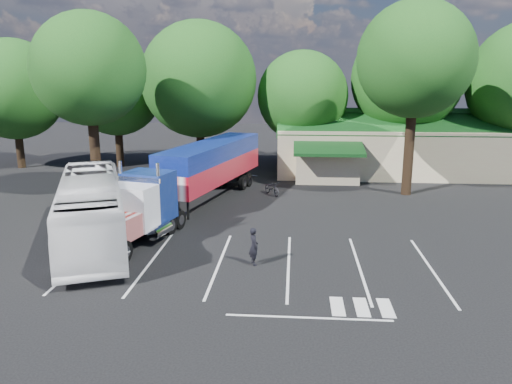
# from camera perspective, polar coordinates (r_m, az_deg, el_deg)

# --- Properties ---
(ground) EXTENTS (120.00, 120.00, 0.00)m
(ground) POSITION_cam_1_polar(r_m,az_deg,el_deg) (28.96, -2.44, -3.79)
(ground) COLOR black
(ground) RESTS_ON ground
(event_hall) EXTENTS (24.20, 14.12, 5.55)m
(event_hall) POSITION_cam_1_polar(r_m,az_deg,el_deg) (46.87, 17.26, 5.01)
(event_hall) COLOR #C2BB90
(event_hall) RESTS_ON ground
(tree_row_a) EXTENTS (9.00, 9.00, 11.68)m
(tree_row_a) POSITION_cam_1_polar(r_m,az_deg,el_deg) (50.79, -25.98, 10.50)
(tree_row_a) COLOR black
(tree_row_a) RESTS_ON ground
(tree_row_b) EXTENTS (8.40, 8.40, 11.35)m
(tree_row_b) POSITION_cam_1_polar(r_m,az_deg,el_deg) (48.16, -15.72, 11.21)
(tree_row_b) COLOR black
(tree_row_b) RESTS_ON ground
(tree_row_c) EXTENTS (10.00, 10.00, 13.05)m
(tree_row_c) POSITION_cam_1_polar(r_m,az_deg,el_deg) (44.47, -6.55, 12.64)
(tree_row_c) COLOR black
(tree_row_c) RESTS_ON ground
(tree_row_d) EXTENTS (8.00, 8.00, 10.60)m
(tree_row_d) POSITION_cam_1_polar(r_m,az_deg,el_deg) (45.01, 5.35, 10.83)
(tree_row_d) COLOR black
(tree_row_d) RESTS_ON ground
(tree_row_e) EXTENTS (9.60, 9.60, 12.90)m
(tree_row_e) POSITION_cam_1_polar(r_m,az_deg,el_deg) (46.47, 16.81, 12.26)
(tree_row_e) COLOR black
(tree_row_e) RESTS_ON ground
(tree_near_left) EXTENTS (7.60, 7.60, 12.65)m
(tree_near_left) POSITION_cam_1_polar(r_m,az_deg,el_deg) (36.24, -18.56, 13.13)
(tree_near_left) COLOR black
(tree_near_left) RESTS_ON ground
(tree_near_right) EXTENTS (8.00, 8.00, 13.50)m
(tree_near_right) POSITION_cam_1_polar(r_m,az_deg,el_deg) (36.88, 17.75, 14.19)
(tree_near_right) COLOR black
(tree_near_right) RESTS_ON ground
(semi_truck) EXTENTS (7.29, 19.75, 4.14)m
(semi_truck) POSITION_cam_1_polar(r_m,az_deg,el_deg) (32.32, -6.88, 2.22)
(semi_truck) COLOR black
(semi_truck) RESTS_ON ground
(woman) EXTENTS (0.65, 0.76, 1.76)m
(woman) POSITION_cam_1_polar(r_m,az_deg,el_deg) (22.87, -0.26, -6.21)
(woman) COLOR black
(woman) RESTS_ON ground
(bicycle) EXTENTS (1.60, 1.94, 0.99)m
(bicycle) POSITION_cam_1_polar(r_m,az_deg,el_deg) (36.01, 1.84, 0.46)
(bicycle) COLOR black
(bicycle) RESTS_ON ground
(tour_bus) EXTENTS (7.41, 12.82, 3.52)m
(tour_bus) POSITION_cam_1_polar(r_m,az_deg,el_deg) (26.96, -18.36, -1.90)
(tour_bus) COLOR silver
(tour_bus) RESTS_ON ground
(silver_sedan) EXTENTS (4.93, 2.60, 1.54)m
(silver_sedan) POSITION_cam_1_polar(r_m,az_deg,el_deg) (42.83, 14.33, 2.50)
(silver_sedan) COLOR #999CA1
(silver_sedan) RESTS_ON ground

